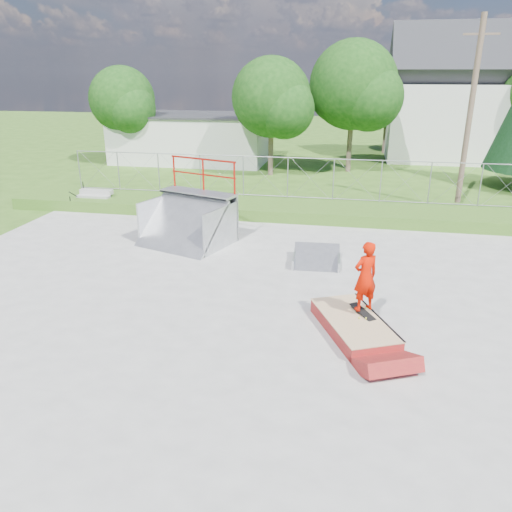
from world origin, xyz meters
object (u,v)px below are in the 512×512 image
Objects in this scene: grind_box at (353,326)px; flat_bank_ramp at (316,258)px; quarter_pipe at (184,205)px; skater at (365,279)px.

flat_bank_ramp reaches higher than grind_box.
quarter_pipe is 4.98m from flat_bank_ramp.
quarter_pipe reaches higher than flat_bank_ramp.
skater is at bearing 31.66° from grind_box.
quarter_pipe reaches higher than skater.
skater is at bearing -20.83° from quarter_pipe.
skater is (6.11, -5.10, -0.17)m from quarter_pipe.
skater reaches higher than grind_box.
quarter_pipe reaches higher than grind_box.
skater is (1.41, -4.00, 1.05)m from flat_bank_ramp.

